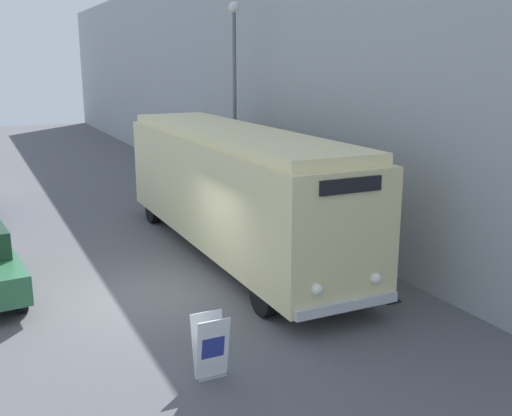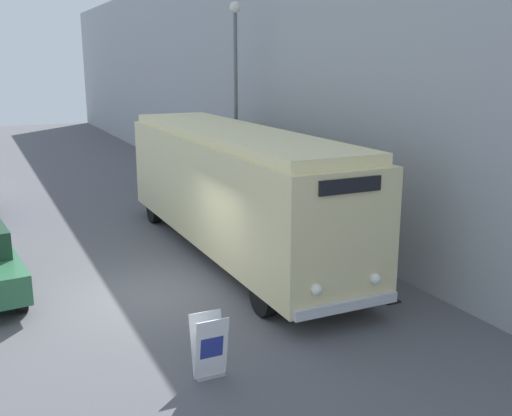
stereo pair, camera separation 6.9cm
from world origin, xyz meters
The scene contains 6 objects.
ground_plane centered at (0.00, 0.00, 0.00)m, with size 80.00×80.00×0.00m, color #56565B.
building_wall_right centered at (5.89, 10.00, 4.44)m, with size 0.30×60.00×8.87m.
vintage_bus centered at (2.90, 2.04, 1.89)m, with size 2.41×11.02×3.39m.
sign_board centered at (-0.05, -3.83, 0.52)m, with size 0.56×0.40×1.08m.
streetlamp centered at (4.68, 5.88, 4.44)m, with size 0.36×0.36×6.93m.
traffic_cone centered at (4.66, -2.53, 0.33)m, with size 0.36×0.36×0.68m.
Camera 1 is at (-3.28, -12.27, 5.11)m, focal length 42.00 mm.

